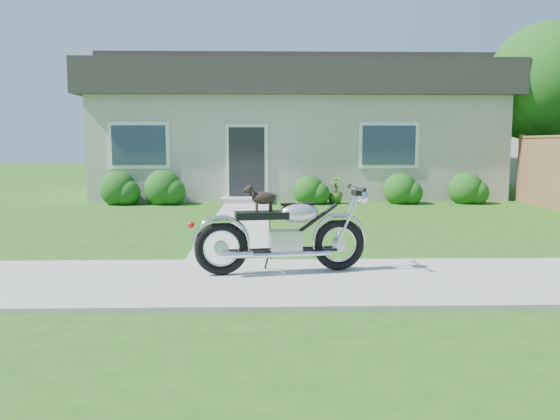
% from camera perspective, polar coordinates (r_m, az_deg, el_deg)
% --- Properties ---
extents(ground, '(80.00, 80.00, 0.00)m').
position_cam_1_polar(ground, '(6.69, 6.79, -7.42)').
color(ground, '#235114').
rests_on(ground, ground).
extents(sidewalk, '(24.00, 2.20, 0.04)m').
position_cam_1_polar(sidewalk, '(6.68, 6.79, -7.26)').
color(sidewalk, '#9E9B93').
rests_on(sidewalk, ground).
extents(walkway, '(1.20, 8.00, 0.03)m').
position_cam_1_polar(walkway, '(11.54, -4.16, -1.21)').
color(walkway, '#9E9B93').
rests_on(walkway, ground).
extents(house, '(12.60, 7.03, 4.50)m').
position_cam_1_polar(house, '(18.44, 1.53, 8.54)').
color(house, beige).
rests_on(house, ground).
extents(tree_far, '(3.42, 3.42, 5.24)m').
position_cam_1_polar(tree_far, '(18.44, 26.59, 11.57)').
color(tree_far, '#3D2B1C').
rests_on(tree_far, ground).
extents(shrub_row, '(10.52, 1.02, 1.02)m').
position_cam_1_polar(shrub_row, '(14.97, -0.22, 2.19)').
color(shrub_row, '#1B4E14').
rests_on(shrub_row, ground).
extents(potted_plant_left, '(0.80, 0.76, 0.70)m').
position_cam_1_polar(potted_plant_left, '(15.34, -13.09, 1.92)').
color(potted_plant_left, '#1C5316').
rests_on(potted_plant_left, ground).
extents(potted_plant_right, '(0.59, 0.59, 0.76)m').
position_cam_1_polar(potted_plant_right, '(15.13, 5.78, 2.12)').
color(potted_plant_right, '#355F1A').
rests_on(potted_plant_right, ground).
extents(motorcycle_with_dog, '(2.22, 0.68, 1.10)m').
position_cam_1_polar(motorcycle_with_dog, '(6.83, 0.55, -2.48)').
color(motorcycle_with_dog, black).
rests_on(motorcycle_with_dog, sidewalk).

